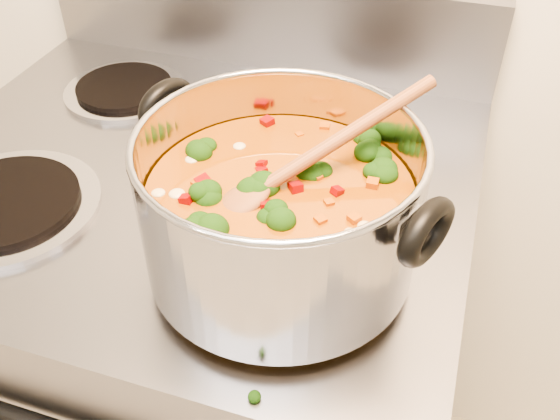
# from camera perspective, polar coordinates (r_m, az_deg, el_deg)

# --- Properties ---
(electric_range) EXTENTS (0.78, 0.71, 1.08)m
(electric_range) POSITION_cam_1_polar(r_m,az_deg,el_deg) (1.21, -6.18, -13.54)
(electric_range) COLOR gray
(electric_range) RESTS_ON ground
(stockpot) EXTENTS (0.36, 0.30, 0.18)m
(stockpot) POSITION_cam_1_polar(r_m,az_deg,el_deg) (0.66, 0.00, 0.10)
(stockpot) COLOR #ACADB5
(stockpot) RESTS_ON electric_range
(wooden_spoon) EXTENTS (0.20, 0.21, 0.10)m
(wooden_spoon) POSITION_cam_1_polar(r_m,az_deg,el_deg) (0.64, 1.11, 3.74)
(wooden_spoon) COLOR brown
(wooden_spoon) RESTS_ON stockpot
(cooktop_crumbs) EXTENTS (0.38, 0.16, 0.01)m
(cooktop_crumbs) POSITION_cam_1_polar(r_m,az_deg,el_deg) (0.77, 3.03, -1.50)
(cooktop_crumbs) COLOR black
(cooktop_crumbs) RESTS_ON electric_range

